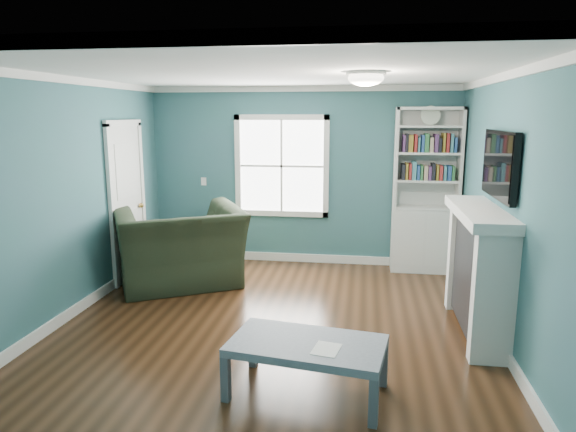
# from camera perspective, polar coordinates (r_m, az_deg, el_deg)

# --- Properties ---
(floor) EXTENTS (5.00, 5.00, 0.00)m
(floor) POSITION_cam_1_polar(r_m,az_deg,el_deg) (5.52, -1.74, -12.26)
(floor) COLOR black
(floor) RESTS_ON ground
(room_walls) EXTENTS (5.00, 5.00, 5.00)m
(room_walls) POSITION_cam_1_polar(r_m,az_deg,el_deg) (5.10, -1.84, 4.25)
(room_walls) COLOR #306766
(room_walls) RESTS_ON ground
(trim) EXTENTS (4.50, 5.00, 2.60)m
(trim) POSITION_cam_1_polar(r_m,az_deg,el_deg) (5.16, -1.82, 0.45)
(trim) COLOR white
(trim) RESTS_ON ground
(window) EXTENTS (1.40, 0.06, 1.50)m
(window) POSITION_cam_1_polar(r_m,az_deg,el_deg) (7.60, -0.72, 5.56)
(window) COLOR white
(window) RESTS_ON room_walls
(bookshelf) EXTENTS (0.90, 0.35, 2.31)m
(bookshelf) POSITION_cam_1_polar(r_m,az_deg,el_deg) (7.45, 14.99, 0.97)
(bookshelf) COLOR silver
(bookshelf) RESTS_ON ground
(fireplace) EXTENTS (0.44, 1.58, 1.30)m
(fireplace) POSITION_cam_1_polar(r_m,az_deg,el_deg) (5.54, 20.41, -5.90)
(fireplace) COLOR black
(fireplace) RESTS_ON ground
(tv) EXTENTS (0.06, 1.10, 0.65)m
(tv) POSITION_cam_1_polar(r_m,az_deg,el_deg) (5.36, 22.47, 5.29)
(tv) COLOR black
(tv) RESTS_ON fireplace
(door) EXTENTS (0.12, 0.98, 2.17)m
(door) POSITION_cam_1_polar(r_m,az_deg,el_deg) (7.20, -17.43, 1.70)
(door) COLOR silver
(door) RESTS_ON ground
(ceiling_fixture) EXTENTS (0.38, 0.38, 0.15)m
(ceiling_fixture) POSITION_cam_1_polar(r_m,az_deg,el_deg) (5.10, 8.66, 15.02)
(ceiling_fixture) COLOR white
(ceiling_fixture) RESTS_ON room_walls
(light_switch) EXTENTS (0.08, 0.01, 0.12)m
(light_switch) POSITION_cam_1_polar(r_m,az_deg,el_deg) (7.91, -9.35, 3.81)
(light_switch) COLOR white
(light_switch) RESTS_ON room_walls
(recliner) EXTENTS (1.86, 1.65, 1.37)m
(recliner) POSITION_cam_1_polar(r_m,az_deg,el_deg) (6.81, -12.03, -1.89)
(recliner) COLOR black
(recliner) RESTS_ON ground
(coffee_table) EXTENTS (1.30, 0.83, 0.44)m
(coffee_table) POSITION_cam_1_polar(r_m,az_deg,el_deg) (4.19, 2.12, -14.50)
(coffee_table) COLOR #4A4F59
(coffee_table) RESTS_ON ground
(paper_sheet) EXTENTS (0.24, 0.28, 0.00)m
(paper_sheet) POSITION_cam_1_polar(r_m,az_deg,el_deg) (4.05, 4.28, -14.53)
(paper_sheet) COLOR white
(paper_sheet) RESTS_ON coffee_table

